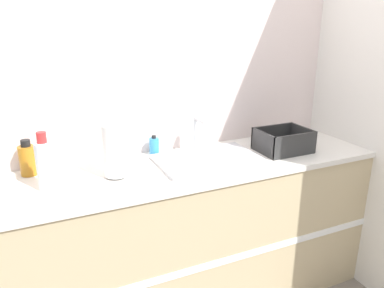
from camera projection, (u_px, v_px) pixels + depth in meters
The scene contains 9 objects.
wall_back at pixel (157, 81), 2.13m from camera, with size 4.68×0.06×2.60m.
wall_right at pixel (351, 76), 2.32m from camera, with size 0.06×2.55×2.60m.
counter_cabinet at pixel (179, 238), 2.13m from camera, with size 2.30×0.57×0.89m.
sink at pixel (208, 158), 2.05m from camera, with size 0.56×0.37×0.22m.
paper_towel_roll at pixel (115, 151), 1.81m from camera, with size 0.12×0.12×0.27m.
dish_rack at pixel (283, 143), 2.20m from camera, with size 0.29×0.23×0.13m.
bottle_white_spray at pixel (45, 165), 1.68m from camera, with size 0.08×0.08×0.27m.
bottle_amber at pixel (28, 160), 1.85m from camera, with size 0.08×0.08×0.18m.
soap_dispenser at pixel (154, 146), 2.14m from camera, with size 0.06×0.06×0.12m.
Camera 1 is at (-0.70, -1.44, 1.63)m, focal length 35.00 mm.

